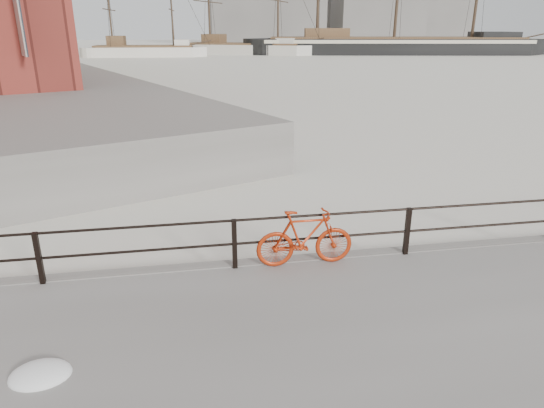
{
  "coord_description": "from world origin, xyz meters",
  "views": [
    {
      "loc": [
        -4.26,
        -8.53,
        4.73
      ],
      "look_at": [
        -2.48,
        1.5,
        1.0
      ],
      "focal_mm": 32.0,
      "sensor_mm": 36.0,
      "label": 1
    }
  ],
  "objects_px": {
    "bicycle": "(305,238)",
    "schooner_left": "(145,57)",
    "barque_black": "(393,54)",
    "schooner_mid": "(244,54)"
  },
  "relations": [
    {
      "from": "barque_black",
      "to": "schooner_mid",
      "type": "relative_size",
      "value": 2.12
    },
    {
      "from": "bicycle",
      "to": "schooner_left",
      "type": "bearing_deg",
      "value": 96.5
    },
    {
      "from": "barque_black",
      "to": "schooner_left",
      "type": "distance_m",
      "value": 44.48
    },
    {
      "from": "schooner_mid",
      "to": "schooner_left",
      "type": "xyz_separation_m",
      "value": [
        -17.44,
        -5.43,
        0.0
      ]
    },
    {
      "from": "bicycle",
      "to": "schooner_left",
      "type": "xyz_separation_m",
      "value": [
        -8.43,
        79.3,
        -0.92
      ]
    },
    {
      "from": "barque_black",
      "to": "schooner_left",
      "type": "xyz_separation_m",
      "value": [
        -44.48,
        -0.34,
        0.0
      ]
    },
    {
      "from": "schooner_left",
      "to": "barque_black",
      "type": "bearing_deg",
      "value": 3.86
    },
    {
      "from": "schooner_mid",
      "to": "schooner_left",
      "type": "bearing_deg",
      "value": -134.89
    },
    {
      "from": "schooner_mid",
      "to": "schooner_left",
      "type": "relative_size",
      "value": 1.33
    },
    {
      "from": "barque_black",
      "to": "schooner_left",
      "type": "bearing_deg",
      "value": -168.34
    }
  ]
}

